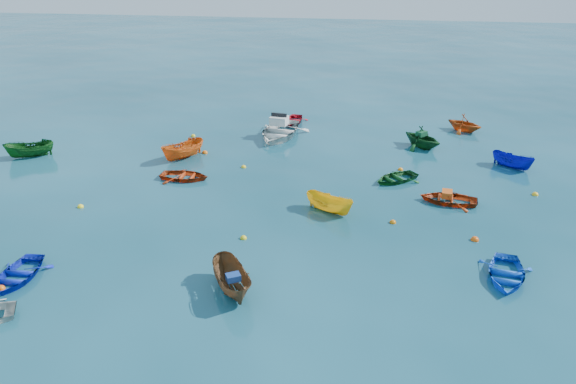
# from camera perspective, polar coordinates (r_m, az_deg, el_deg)

# --- Properties ---
(ground) EXTENTS (160.00, 160.00, 0.00)m
(ground) POSITION_cam_1_polar(r_m,az_deg,el_deg) (26.72, -1.50, -5.20)
(ground) COLOR #093442
(ground) RESTS_ON ground
(dinghy_blue_sw) EXTENTS (2.34, 3.17, 0.64)m
(dinghy_blue_sw) POSITION_cam_1_polar(r_m,az_deg,el_deg) (26.71, -25.69, -7.93)
(dinghy_blue_sw) COLOR #0F25C2
(dinghy_blue_sw) RESTS_ON ground
(sampan_brown_mid) EXTENTS (2.68, 3.49, 1.28)m
(sampan_brown_mid) POSITION_cam_1_polar(r_m,az_deg,el_deg) (23.44, -5.61, -10.02)
(sampan_brown_mid) COLOR brown
(sampan_brown_mid) RESTS_ON ground
(dinghy_blue_se) EXTENTS (2.86, 3.58, 0.66)m
(dinghy_blue_se) POSITION_cam_1_polar(r_m,az_deg,el_deg) (25.84, 21.19, -8.19)
(dinghy_blue_se) COLOR blue
(dinghy_blue_se) RESTS_ON ground
(sampan_yellow_mid) EXTENTS (3.00, 2.32, 1.10)m
(sampan_yellow_mid) POSITION_cam_1_polar(r_m,az_deg,el_deg) (29.72, 4.21, -2.01)
(sampan_yellow_mid) COLOR yellow
(sampan_yellow_mid) RESTS_ON ground
(dinghy_green_e) EXTENTS (3.50, 3.36, 0.59)m
(dinghy_green_e) POSITION_cam_1_polar(r_m,az_deg,el_deg) (33.98, 10.88, 1.13)
(dinghy_green_e) COLOR #114C1B
(dinghy_green_e) RESTS_ON ground
(dinghy_red_nw) EXTENTS (3.02, 2.23, 0.61)m
(dinghy_red_nw) POSITION_cam_1_polar(r_m,az_deg,el_deg) (34.18, -10.45, 1.30)
(dinghy_red_nw) COLOR #A7300D
(dinghy_red_nw) RESTS_ON ground
(sampan_orange_n) EXTENTS (2.87, 3.40, 1.27)m
(sampan_orange_n) POSITION_cam_1_polar(r_m,az_deg,el_deg) (37.44, -10.54, 3.38)
(sampan_orange_n) COLOR #D85A14
(sampan_orange_n) RESTS_ON ground
(dinghy_green_n) EXTENTS (3.94, 3.94, 1.57)m
(dinghy_green_n) POSITION_cam_1_polar(r_m,az_deg,el_deg) (39.93, 13.39, 4.47)
(dinghy_green_n) COLOR #0F4119
(dinghy_green_n) RESTS_ON ground
(dinghy_red_ne) EXTENTS (3.31, 2.57, 0.63)m
(dinghy_red_ne) POSITION_cam_1_polar(r_m,az_deg,el_deg) (31.90, 15.93, -1.01)
(dinghy_red_ne) COLOR #AD340E
(dinghy_red_ne) RESTS_ON ground
(sampan_blue_far) EXTENTS (2.77, 2.44, 1.04)m
(sampan_blue_far) POSITION_cam_1_polar(r_m,az_deg,el_deg) (38.03, 21.74, 2.34)
(sampan_blue_far) COLOR #0D0EA5
(sampan_blue_far) RESTS_ON ground
(dinghy_red_far) EXTENTS (2.35, 3.07, 0.60)m
(dinghy_red_far) POSITION_cam_1_polar(r_m,az_deg,el_deg) (44.06, 0.49, 7.04)
(dinghy_red_far) COLOR red
(dinghy_red_far) RESTS_ON ground
(dinghy_orange_far) EXTENTS (3.50, 3.42, 1.40)m
(dinghy_orange_far) POSITION_cam_1_polar(r_m,az_deg,el_deg) (44.14, 17.40, 5.93)
(dinghy_orange_far) COLOR #BB4911
(dinghy_orange_far) RESTS_ON ground
(sampan_green_far) EXTENTS (3.25, 2.43, 1.19)m
(sampan_green_far) POSITION_cam_1_polar(r_m,az_deg,el_deg) (40.73, -24.67, 3.25)
(sampan_green_far) COLOR #124F17
(sampan_green_far) RESTS_ON ground
(motorboat_white) EXTENTS (4.44, 5.65, 1.66)m
(motorboat_white) POSITION_cam_1_polar(r_m,az_deg,el_deg) (40.95, -0.90, 5.66)
(motorboat_white) COLOR silver
(motorboat_white) RESTS_ON ground
(tarp_blue_a) EXTENTS (0.70, 0.64, 0.27)m
(tarp_blue_a) POSITION_cam_1_polar(r_m,az_deg,el_deg) (22.89, -5.59, -8.62)
(tarp_blue_a) COLOR navy
(tarp_blue_a) RESTS_ON sampan_brown_mid
(tarp_green_b) EXTENTS (0.83, 0.83, 0.33)m
(tarp_green_b) POSITION_cam_1_polar(r_m,az_deg,el_deg) (39.68, 13.41, 5.80)
(tarp_green_b) COLOR #134D2A
(tarp_green_b) RESTS_ON dinghy_green_n
(tarp_orange_b) EXTENTS (0.64, 0.79, 0.35)m
(tarp_orange_b) POSITION_cam_1_polar(r_m,az_deg,el_deg) (31.70, 15.85, -0.19)
(tarp_orange_b) COLOR #DD5416
(tarp_orange_b) RESTS_ON dinghy_red_ne
(buoy_or_a) EXTENTS (0.34, 0.34, 0.34)m
(buoy_or_a) POSITION_cam_1_polar(r_m,az_deg,el_deg) (26.30, -27.13, -8.76)
(buoy_or_a) COLOR #FF640D
(buoy_or_a) RESTS_ON ground
(buoy_ye_a) EXTENTS (0.33, 0.33, 0.33)m
(buoy_ye_a) POSITION_cam_1_polar(r_m,az_deg,el_deg) (27.17, -4.54, -4.73)
(buoy_ye_a) COLOR yellow
(buoy_ye_a) RESTS_ON ground
(buoy_or_b) EXTENTS (0.34, 0.34, 0.34)m
(buoy_or_b) POSITION_cam_1_polar(r_m,az_deg,el_deg) (29.01, 10.59, -3.10)
(buoy_or_b) COLOR #D26B0B
(buoy_or_b) RESTS_ON ground
(buoy_ye_b) EXTENTS (0.34, 0.34, 0.34)m
(buoy_ye_b) POSITION_cam_1_polar(r_m,az_deg,el_deg) (32.13, -20.33, -1.46)
(buoy_ye_b) COLOR yellow
(buoy_ye_b) RESTS_ON ground
(buoy_or_c) EXTENTS (0.39, 0.39, 0.39)m
(buoy_or_c) POSITION_cam_1_polar(r_m,az_deg,el_deg) (38.13, -8.45, 3.93)
(buoy_or_c) COLOR orange
(buoy_or_c) RESTS_ON ground
(buoy_ye_c) EXTENTS (0.32, 0.32, 0.32)m
(buoy_ye_c) POSITION_cam_1_polar(r_m,az_deg,el_deg) (35.44, -4.53, 2.50)
(buoy_ye_c) COLOR yellow
(buoy_ye_c) RESTS_ON ground
(buoy_or_d) EXTENTS (0.39, 0.39, 0.39)m
(buoy_or_d) POSITION_cam_1_polar(r_m,az_deg,el_deg) (28.40, 18.44, -4.66)
(buoy_or_d) COLOR #E6520C
(buoy_or_d) RESTS_ON ground
(buoy_ye_d) EXTENTS (0.33, 0.33, 0.33)m
(buoy_ye_d) POSITION_cam_1_polar(r_m,az_deg,el_deg) (41.58, -9.61, 5.60)
(buoy_ye_d) COLOR yellow
(buoy_ye_d) RESTS_ON ground
(buoy_or_e) EXTENTS (0.32, 0.32, 0.32)m
(buoy_or_e) POSITION_cam_1_polar(r_m,az_deg,el_deg) (35.63, 11.35, 2.20)
(buoy_or_e) COLOR orange
(buoy_or_e) RESTS_ON ground
(buoy_ye_e) EXTENTS (0.36, 0.36, 0.36)m
(buoy_ye_e) POSITION_cam_1_polar(r_m,az_deg,el_deg) (34.47, 23.80, -0.28)
(buoy_ye_e) COLOR yellow
(buoy_ye_e) RESTS_ON ground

